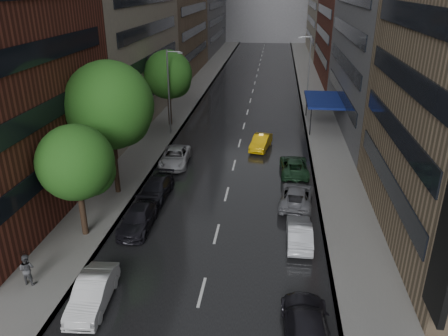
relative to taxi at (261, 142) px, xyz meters
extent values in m
cube|color=black|center=(-2.26, 23.39, -0.71)|extent=(14.00, 140.00, 0.01)
cube|color=gray|center=(-11.26, 23.39, -0.64)|extent=(4.00, 140.00, 0.15)
cube|color=gray|center=(6.74, 23.39, -0.64)|extent=(4.00, 140.00, 0.15)
cube|color=#937A5B|center=(-17.26, 37.39, 10.28)|extent=(8.00, 28.00, 22.00)
cube|color=slate|center=(12.74, 9.39, 11.28)|extent=(8.00, 28.00, 24.00)
cylinder|color=#382619|center=(-10.86, -17.79, 1.38)|extent=(0.40, 0.40, 4.19)
sphere|color=#1E5116|center=(-10.86, -17.79, 4.52)|extent=(4.78, 4.78, 4.78)
cylinder|color=#382619|center=(-10.86, -11.44, 2.15)|extent=(0.40, 0.40, 5.74)
sphere|color=#1E5116|center=(-10.86, -11.44, 6.46)|extent=(6.56, 6.56, 6.56)
cylinder|color=#382619|center=(-10.86, 6.62, 1.67)|extent=(0.40, 0.40, 4.77)
sphere|color=#1E5116|center=(-10.86, 6.62, 5.24)|extent=(5.45, 5.45, 5.45)
imported|color=#DDA60B|center=(0.00, 0.00, 0.00)|extent=(2.29, 4.55, 1.43)
imported|color=silver|center=(-7.66, -24.25, 0.05)|extent=(1.93, 4.73, 1.52)
imported|color=black|center=(-7.66, -16.45, -0.01)|extent=(2.03, 4.87, 1.41)
imported|color=black|center=(-7.66, -11.68, -0.01)|extent=(2.16, 4.94, 1.41)
imported|color=#A3A3A9|center=(-7.66, -5.06, 0.02)|extent=(2.81, 5.48, 1.48)
imported|color=black|center=(3.14, -25.39, 0.07)|extent=(2.38, 5.46, 1.56)
imported|color=silver|center=(3.14, -17.02, 0.01)|extent=(1.57, 4.42, 1.45)
imported|color=slate|center=(3.14, -11.71, 0.00)|extent=(2.85, 5.33, 1.42)
imported|color=#193720|center=(3.14, -5.83, -0.01)|extent=(2.53, 5.18, 1.42)
imported|color=#494A4E|center=(-11.83, -23.13, 0.35)|extent=(0.94, 0.76, 1.83)
imported|color=black|center=(-11.83, -23.13, 1.08)|extent=(0.96, 0.98, 0.88)
cylinder|color=gray|center=(-10.06, 3.39, 3.93)|extent=(0.18, 0.18, 9.00)
cube|color=gray|center=(-8.66, 3.39, 8.13)|extent=(0.50, 0.22, 0.16)
cylinder|color=gray|center=(5.54, 18.39, 3.93)|extent=(0.18, 0.18, 9.00)
cube|color=gray|center=(4.14, 18.39, 8.13)|extent=(0.50, 0.22, 0.16)
cube|color=navy|center=(6.74, 8.39, 2.43)|extent=(4.00, 8.00, 0.25)
cylinder|color=black|center=(5.14, 4.59, 0.93)|extent=(0.12, 0.12, 3.00)
cylinder|color=black|center=(5.14, 12.19, 0.93)|extent=(0.12, 0.12, 3.00)
camera|label=1|loc=(1.20, -41.45, 14.74)|focal=35.00mm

